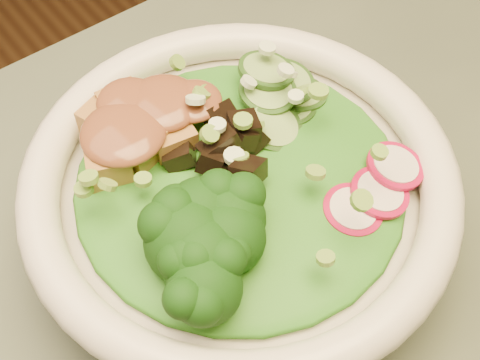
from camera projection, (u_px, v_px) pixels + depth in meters
salad_bowl at (240, 198)px, 0.41m from camera, size 0.26×0.26×0.07m
lettuce_bed at (240, 179)px, 0.39m from camera, size 0.20×0.20×0.02m
broccoli_florets at (202, 251)px, 0.35m from camera, size 0.10×0.09×0.04m
radish_slices at (347, 204)px, 0.38m from camera, size 0.11×0.08×0.02m
cucumber_slices at (278, 93)px, 0.42m from camera, size 0.09×0.09×0.03m
mushroom_heap at (221, 160)px, 0.38m from camera, size 0.09×0.09×0.04m
tofu_cubes at (146, 136)px, 0.40m from camera, size 0.10×0.09×0.03m
peanut_sauce at (143, 122)px, 0.39m from camera, size 0.07×0.05×0.02m
scallion_garnish at (240, 155)px, 0.37m from camera, size 0.19×0.19×0.02m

